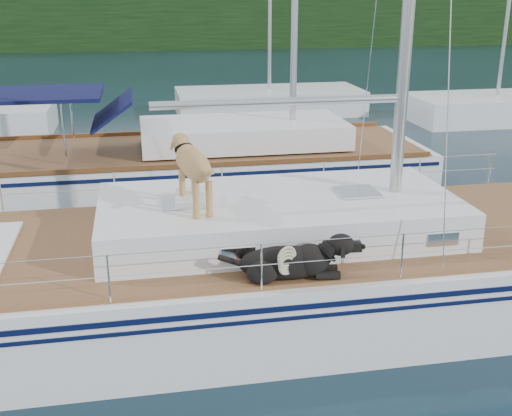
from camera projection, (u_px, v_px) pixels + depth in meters
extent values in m
plane|color=black|center=(226.00, 313.00, 9.81)|extent=(120.00, 120.00, 0.00)
cube|color=black|center=(145.00, 11.00, 50.65)|extent=(90.00, 3.00, 6.00)
cube|color=#595147|center=(147.00, 41.00, 52.55)|extent=(92.00, 1.00, 1.20)
cube|color=white|center=(226.00, 283.00, 9.65)|extent=(12.00, 3.80, 1.40)
cube|color=brown|center=(225.00, 238.00, 9.41)|extent=(11.52, 3.50, 0.06)
cube|color=white|center=(278.00, 215.00, 9.45)|extent=(5.20, 2.50, 0.55)
cylinder|color=silver|center=(280.00, 102.00, 8.91)|extent=(3.60, 0.12, 0.12)
cylinder|color=silver|center=(245.00, 246.00, 7.60)|extent=(10.56, 0.01, 0.01)
cylinder|color=silver|center=(210.00, 168.00, 10.84)|extent=(10.56, 0.01, 0.01)
cube|color=#1D44BA|center=(167.00, 209.00, 10.50)|extent=(0.75, 0.56, 0.05)
cube|color=silver|center=(195.00, 196.00, 9.22)|extent=(0.59, 0.50, 0.14)
torus|color=beige|center=(287.00, 257.00, 7.78)|extent=(0.35, 0.22, 0.34)
cube|color=white|center=(194.00, 176.00, 15.35)|extent=(11.00, 3.50, 1.30)
cube|color=brown|center=(193.00, 149.00, 15.13)|extent=(10.56, 3.29, 0.06)
cube|color=white|center=(243.00, 133.00, 15.23)|extent=(4.80, 2.30, 0.55)
cube|color=#101445|center=(46.00, 94.00, 14.12)|extent=(2.40, 2.30, 0.08)
cube|color=white|center=(269.00, 103.00, 25.25)|extent=(7.20, 3.00, 1.10)
cube|color=white|center=(496.00, 110.00, 23.86)|extent=(6.40, 3.00, 1.10)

